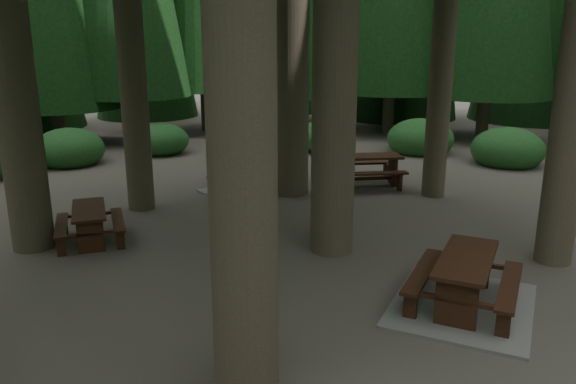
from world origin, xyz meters
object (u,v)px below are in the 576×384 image
picnic_table_a (464,290)px  picnic_table_d (365,165)px  picnic_table_b (90,220)px  picnic_table_c (244,184)px

picnic_table_a → picnic_table_d: bearing=29.3°
picnic_table_a → picnic_table_b: (-4.22, 6.11, 0.18)m
picnic_table_b → picnic_table_d: size_ratio=0.76×
picnic_table_b → picnic_table_c: (4.47, 1.74, -0.25)m
picnic_table_a → picnic_table_d: size_ratio=1.28×
picnic_table_d → picnic_table_c: bearing=-174.6°
picnic_table_d → picnic_table_b: bearing=-150.8°
picnic_table_b → picnic_table_d: 7.79m
picnic_table_c → picnic_table_d: (3.30, -1.17, 0.35)m
picnic_table_a → picnic_table_c: bearing=55.4°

